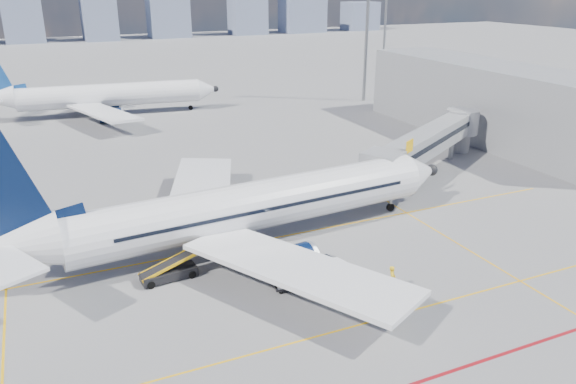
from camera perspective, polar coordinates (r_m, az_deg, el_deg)
name	(u,v)px	position (r m, az deg, el deg)	size (l,w,h in m)	color
ground	(310,283)	(40.94, 2.28, -9.20)	(420.00, 420.00, 0.00)	gray
apron_markings	(329,312)	(37.76, 4.17, -12.06)	(90.00, 35.12, 0.01)	#EBA90C
jet_bridge	(432,140)	(64.82, 14.46, 5.13)	(23.55, 15.78, 6.30)	gray
terminal_block	(490,102)	(81.84, 19.79, 8.63)	(10.00, 42.00, 10.00)	gray
floodlight_mast_ne	(367,23)	(102.37, 8.05, 16.67)	(3.20, 0.61, 25.45)	slate
floodlight_mast_far	(386,10)	(146.35, 9.92, 17.72)	(3.20, 0.61, 25.45)	slate
main_aircraft	(239,210)	(45.09, -5.04, -1.79)	(41.07, 35.75, 11.99)	white
second_aircraft	(101,96)	(95.33, -18.51, 9.25)	(37.40, 32.54, 10.98)	white
baggage_tug	(330,268)	(41.30, 4.26, -7.71)	(2.65, 2.00, 1.65)	white
cargo_dolly	(297,275)	(39.87, 0.92, -8.47)	(3.47, 2.12, 1.77)	black
belt_loader	(171,271)	(42.02, -11.84, -7.88)	(5.84, 1.89, 2.35)	black
ramp_worker	(392,279)	(40.07, 10.53, -8.68)	(0.71, 0.47, 1.96)	yellow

